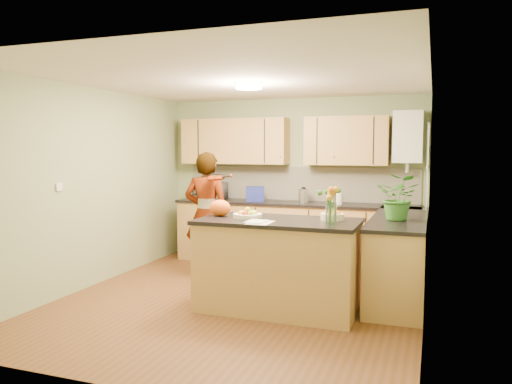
% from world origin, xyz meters
% --- Properties ---
extents(floor, '(4.50, 4.50, 0.00)m').
position_xyz_m(floor, '(0.00, 0.00, 0.00)').
color(floor, brown).
rests_on(floor, ground).
extents(ceiling, '(4.00, 4.50, 0.02)m').
position_xyz_m(ceiling, '(0.00, 0.00, 2.50)').
color(ceiling, silver).
rests_on(ceiling, wall_back).
extents(wall_back, '(4.00, 0.02, 2.50)m').
position_xyz_m(wall_back, '(0.00, 2.25, 1.25)').
color(wall_back, '#8EA374').
rests_on(wall_back, floor).
extents(wall_front, '(4.00, 0.02, 2.50)m').
position_xyz_m(wall_front, '(0.00, -2.25, 1.25)').
color(wall_front, '#8EA374').
rests_on(wall_front, floor).
extents(wall_left, '(0.02, 4.50, 2.50)m').
position_xyz_m(wall_left, '(-2.00, 0.00, 1.25)').
color(wall_left, '#8EA374').
rests_on(wall_left, floor).
extents(wall_right, '(0.02, 4.50, 2.50)m').
position_xyz_m(wall_right, '(2.00, 0.00, 1.25)').
color(wall_right, '#8EA374').
rests_on(wall_right, floor).
extents(back_counter, '(3.64, 0.62, 0.94)m').
position_xyz_m(back_counter, '(0.10, 1.95, 0.47)').
color(back_counter, '#B08246').
rests_on(back_counter, floor).
extents(right_counter, '(0.62, 2.24, 0.94)m').
position_xyz_m(right_counter, '(1.70, 0.85, 0.47)').
color(right_counter, '#B08246').
rests_on(right_counter, floor).
extents(splashback, '(3.60, 0.02, 0.52)m').
position_xyz_m(splashback, '(0.10, 2.23, 1.20)').
color(splashback, white).
rests_on(splashback, back_counter).
extents(upper_cabinets, '(3.20, 0.34, 0.70)m').
position_xyz_m(upper_cabinets, '(-0.18, 2.08, 1.85)').
color(upper_cabinets, '#B08246').
rests_on(upper_cabinets, wall_back).
extents(boiler, '(0.40, 0.30, 0.86)m').
position_xyz_m(boiler, '(1.70, 2.09, 1.90)').
color(boiler, white).
rests_on(boiler, wall_back).
extents(window_right, '(0.01, 1.30, 1.05)m').
position_xyz_m(window_right, '(1.99, 0.60, 1.55)').
color(window_right, white).
rests_on(window_right, wall_right).
extents(light_switch, '(0.02, 0.09, 0.09)m').
position_xyz_m(light_switch, '(-1.99, -0.60, 1.30)').
color(light_switch, white).
rests_on(light_switch, wall_left).
extents(ceiling_lamp, '(0.30, 0.30, 0.07)m').
position_xyz_m(ceiling_lamp, '(0.00, 0.30, 2.46)').
color(ceiling_lamp, '#FFEABF').
rests_on(ceiling_lamp, ceiling).
extents(peninsula_island, '(1.72, 0.88, 0.98)m').
position_xyz_m(peninsula_island, '(0.51, -0.16, 0.49)').
color(peninsula_island, '#B08246').
rests_on(peninsula_island, floor).
extents(fruit_dish, '(0.31, 0.31, 0.11)m').
position_xyz_m(fruit_dish, '(0.16, -0.16, 1.03)').
color(fruit_dish, '#F6EEC5').
rests_on(fruit_dish, peninsula_island).
extents(orange_bowl, '(0.25, 0.25, 0.14)m').
position_xyz_m(orange_bowl, '(1.06, -0.01, 1.04)').
color(orange_bowl, '#F6EEC5').
rests_on(orange_bowl, peninsula_island).
extents(flower_vase, '(0.26, 0.26, 0.48)m').
position_xyz_m(flower_vase, '(1.11, -0.34, 1.30)').
color(flower_vase, silver).
rests_on(flower_vase, peninsula_island).
extents(orange_bag, '(0.30, 0.28, 0.18)m').
position_xyz_m(orange_bag, '(-0.19, -0.11, 1.08)').
color(orange_bag, orange).
rests_on(orange_bag, peninsula_island).
extents(papers, '(0.23, 0.31, 0.01)m').
position_xyz_m(papers, '(0.41, -0.46, 0.99)').
color(papers, white).
rests_on(papers, peninsula_island).
extents(violinist, '(0.66, 0.48, 1.70)m').
position_xyz_m(violinist, '(-0.82, 0.87, 0.85)').
color(violinist, '#EABB8F').
rests_on(violinist, floor).
extents(violin, '(0.61, 0.53, 0.15)m').
position_xyz_m(violin, '(-0.62, 0.65, 1.36)').
color(violin, '#4B0E04').
rests_on(violin, violinist).
extents(microwave, '(0.58, 0.49, 0.27)m').
position_xyz_m(microwave, '(-1.27, 1.94, 1.08)').
color(microwave, white).
rests_on(microwave, back_counter).
extents(blue_box, '(0.33, 0.29, 0.22)m').
position_xyz_m(blue_box, '(-0.51, 1.92, 1.05)').
color(blue_box, navy).
rests_on(blue_box, back_counter).
extents(kettle, '(0.14, 0.14, 0.27)m').
position_xyz_m(kettle, '(0.24, 1.98, 1.05)').
color(kettle, silver).
rests_on(kettle, back_counter).
extents(jar_cream, '(0.14, 0.14, 0.19)m').
position_xyz_m(jar_cream, '(0.65, 2.00, 1.03)').
color(jar_cream, '#F6EEC5').
rests_on(jar_cream, back_counter).
extents(jar_white, '(0.14, 0.14, 0.16)m').
position_xyz_m(jar_white, '(0.79, 1.90, 1.02)').
color(jar_white, white).
rests_on(jar_white, back_counter).
extents(potted_plant, '(0.54, 0.50, 0.52)m').
position_xyz_m(potted_plant, '(1.70, 0.52, 1.20)').
color(potted_plant, '#347928').
rests_on(potted_plant, right_counter).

